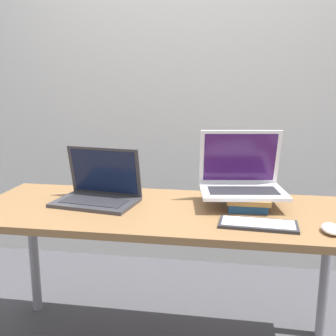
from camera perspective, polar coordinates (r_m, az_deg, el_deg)
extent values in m
cube|color=silver|center=(2.64, 3.09, 14.59)|extent=(8.00, 0.05, 2.70)
cube|color=brown|center=(1.71, -0.81, -6.38)|extent=(1.63, 0.63, 0.03)
cylinder|color=gray|center=(2.30, -18.90, -11.49)|extent=(0.05, 0.05, 0.68)
cylinder|color=gray|center=(2.11, 21.86, -13.95)|extent=(0.05, 0.05, 0.68)
cube|color=#333338|center=(1.79, -10.48, -4.91)|extent=(0.39, 0.29, 0.02)
cube|color=#232328|center=(1.78, -10.71, -4.75)|extent=(0.31, 0.17, 0.00)
cube|color=#333338|center=(1.84, -9.23, -0.47)|extent=(0.36, 0.10, 0.23)
cube|color=#0F1938|center=(1.84, -9.29, -0.52)|extent=(0.32, 0.09, 0.20)
cube|color=#235693|center=(1.76, 11.28, -4.86)|extent=(0.17, 0.23, 0.04)
cube|color=olive|center=(1.75, 11.53, -4.02)|extent=(0.18, 0.25, 0.02)
cube|color=silver|center=(1.75, 10.73, -3.37)|extent=(0.40, 0.31, 0.02)
cube|color=#232328|center=(1.73, 10.83, -3.21)|extent=(0.31, 0.18, 0.00)
cube|color=silver|center=(1.81, 10.35, 1.55)|extent=(0.37, 0.12, 0.25)
cube|color=#381451|center=(1.81, 10.38, 1.49)|extent=(0.33, 0.10, 0.22)
cube|color=#28282D|center=(1.54, 12.94, -7.98)|extent=(0.30, 0.15, 0.01)
cube|color=silver|center=(1.54, 12.95, -7.73)|extent=(0.28, 0.12, 0.00)
ellipsoid|color=white|center=(1.55, 22.61, -8.14)|extent=(0.07, 0.11, 0.03)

